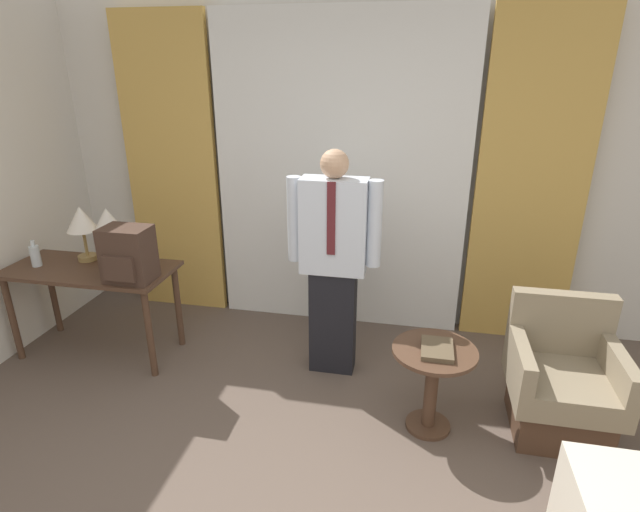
{
  "coord_description": "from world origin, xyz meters",
  "views": [
    {
      "loc": [
        0.65,
        -1.41,
        2.18
      ],
      "look_at": [
        0.03,
        1.65,
        0.96
      ],
      "focal_mm": 28.0,
      "sensor_mm": 36.0,
      "label": 1
    }
  ],
  "objects_px": {
    "table_lamp_left": "(82,222)",
    "bottle_by_lamp": "(105,258)",
    "bottle_near_edge": "(35,255)",
    "armchair": "(561,385)",
    "table_lamp_right": "(108,224)",
    "side_table": "(432,375)",
    "person": "(334,258)",
    "backpack": "(128,255)",
    "desk": "(92,280)",
    "book": "(437,349)"
  },
  "relations": [
    {
      "from": "desk",
      "to": "armchair",
      "type": "bearing_deg",
      "value": -4.0
    },
    {
      "from": "desk",
      "to": "table_lamp_right",
      "type": "height_order",
      "value": "table_lamp_right"
    },
    {
      "from": "desk",
      "to": "bottle_near_edge",
      "type": "distance_m",
      "value": 0.46
    },
    {
      "from": "table_lamp_left",
      "to": "bottle_by_lamp",
      "type": "height_order",
      "value": "table_lamp_left"
    },
    {
      "from": "person",
      "to": "backpack",
      "type": "bearing_deg",
      "value": -168.73
    },
    {
      "from": "backpack",
      "to": "side_table",
      "type": "distance_m",
      "value": 2.21
    },
    {
      "from": "table_lamp_left",
      "to": "bottle_near_edge",
      "type": "bearing_deg",
      "value": -147.78
    },
    {
      "from": "person",
      "to": "side_table",
      "type": "xyz_separation_m",
      "value": [
        0.72,
        -0.54,
        -0.51
      ]
    },
    {
      "from": "table_lamp_right",
      "to": "book",
      "type": "relative_size",
      "value": 1.68
    },
    {
      "from": "armchair",
      "to": "side_table",
      "type": "height_order",
      "value": "armchair"
    },
    {
      "from": "bottle_near_edge",
      "to": "backpack",
      "type": "distance_m",
      "value": 0.86
    },
    {
      "from": "table_lamp_right",
      "to": "side_table",
      "type": "relative_size",
      "value": 0.76
    },
    {
      "from": "person",
      "to": "armchair",
      "type": "height_order",
      "value": "person"
    },
    {
      "from": "desk",
      "to": "backpack",
      "type": "bearing_deg",
      "value": -17.82
    },
    {
      "from": "desk",
      "to": "backpack",
      "type": "height_order",
      "value": "backpack"
    },
    {
      "from": "desk",
      "to": "table_lamp_right",
      "type": "xyz_separation_m",
      "value": [
        0.11,
        0.15,
        0.42
      ]
    },
    {
      "from": "backpack",
      "to": "person",
      "type": "distance_m",
      "value": 1.44
    },
    {
      "from": "side_table",
      "to": "book",
      "type": "xyz_separation_m",
      "value": [
        0.01,
        -0.02,
        0.2
      ]
    },
    {
      "from": "desk",
      "to": "bottle_by_lamp",
      "type": "distance_m",
      "value": 0.28
    },
    {
      "from": "table_lamp_left",
      "to": "person",
      "type": "height_order",
      "value": "person"
    },
    {
      "from": "table_lamp_right",
      "to": "armchair",
      "type": "bearing_deg",
      "value": -6.74
    },
    {
      "from": "bottle_near_edge",
      "to": "side_table",
      "type": "xyz_separation_m",
      "value": [
        2.98,
        -0.35,
        -0.42
      ]
    },
    {
      "from": "bottle_near_edge",
      "to": "bottle_by_lamp",
      "type": "bearing_deg",
      "value": 0.56
    },
    {
      "from": "bottle_by_lamp",
      "to": "armchair",
      "type": "height_order",
      "value": "bottle_by_lamp"
    },
    {
      "from": "side_table",
      "to": "book",
      "type": "relative_size",
      "value": 2.23
    },
    {
      "from": "table_lamp_right",
      "to": "bottle_by_lamp",
      "type": "relative_size",
      "value": 1.69
    },
    {
      "from": "side_table",
      "to": "bottle_by_lamp",
      "type": "bearing_deg",
      "value": 171.46
    },
    {
      "from": "desk",
      "to": "table_lamp_left",
      "type": "height_order",
      "value": "table_lamp_left"
    },
    {
      "from": "person",
      "to": "side_table",
      "type": "relative_size",
      "value": 2.89
    },
    {
      "from": "desk",
      "to": "book",
      "type": "bearing_deg",
      "value": -9.15
    },
    {
      "from": "person",
      "to": "side_table",
      "type": "bearing_deg",
      "value": -36.83
    },
    {
      "from": "side_table",
      "to": "book",
      "type": "bearing_deg",
      "value": -60.31
    },
    {
      "from": "table_lamp_left",
      "to": "bottle_by_lamp",
      "type": "distance_m",
      "value": 0.4
    },
    {
      "from": "table_lamp_left",
      "to": "bottle_by_lamp",
      "type": "relative_size",
      "value": 1.69
    },
    {
      "from": "backpack",
      "to": "side_table",
      "type": "xyz_separation_m",
      "value": [
        2.13,
        -0.25,
        -0.53
      ]
    },
    {
      "from": "backpack",
      "to": "book",
      "type": "bearing_deg",
      "value": -7.3
    },
    {
      "from": "bottle_near_edge",
      "to": "side_table",
      "type": "bearing_deg",
      "value": -6.75
    },
    {
      "from": "table_lamp_right",
      "to": "book",
      "type": "xyz_separation_m",
      "value": [
        2.47,
        -0.56,
        -0.45
      ]
    },
    {
      "from": "bottle_near_edge",
      "to": "book",
      "type": "distance_m",
      "value": 3.02
    },
    {
      "from": "table_lamp_right",
      "to": "side_table",
      "type": "xyz_separation_m",
      "value": [
        2.46,
        -0.54,
        -0.65
      ]
    },
    {
      "from": "bottle_by_lamp",
      "to": "person",
      "type": "distance_m",
      "value": 1.68
    },
    {
      "from": "table_lamp_right",
      "to": "bottle_by_lamp",
      "type": "bearing_deg",
      "value": -70.42
    },
    {
      "from": "table_lamp_left",
      "to": "backpack",
      "type": "xyz_separation_m",
      "value": [
        0.55,
        -0.29,
        -0.12
      ]
    },
    {
      "from": "table_lamp_right",
      "to": "bottle_near_edge",
      "type": "relative_size",
      "value": 2.11
    },
    {
      "from": "table_lamp_left",
      "to": "bottle_near_edge",
      "type": "relative_size",
      "value": 2.11
    },
    {
      "from": "bottle_near_edge",
      "to": "armchair",
      "type": "relative_size",
      "value": 0.25
    },
    {
      "from": "bottle_near_edge",
      "to": "armchair",
      "type": "xyz_separation_m",
      "value": [
        3.76,
        -0.19,
        -0.49
      ]
    },
    {
      "from": "backpack",
      "to": "armchair",
      "type": "bearing_deg",
      "value": -1.84
    },
    {
      "from": "table_lamp_left",
      "to": "side_table",
      "type": "distance_m",
      "value": 2.81
    },
    {
      "from": "book",
      "to": "armchair",
      "type": "bearing_deg",
      "value": 13.2
    }
  ]
}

